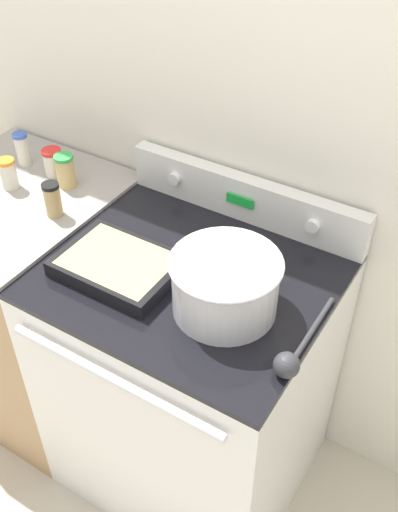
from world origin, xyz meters
name	(u,v)px	position (x,y,z in m)	size (l,w,h in m)	color
kitchen_wall	(259,118)	(0.00, 0.72, 1.25)	(8.00, 0.05, 2.50)	silver
stove_range	(191,380)	(0.00, 0.34, 0.47)	(0.79, 0.71, 0.94)	silver
control_panel	(245,198)	(0.00, 0.65, 1.01)	(0.79, 0.07, 0.14)	silver
side_counter	(32,300)	(-0.71, 0.34, 0.48)	(0.62, 0.68, 0.95)	tan
mixing_bowl	(225,283)	(0.15, 0.27, 1.03)	(0.29, 0.29, 0.16)	silver
casserole_dish	(118,265)	(-0.17, 0.24, 0.97)	(0.33, 0.24, 0.05)	black
ladle	(291,359)	(0.38, 0.18, 0.97)	(0.06, 0.32, 0.06)	#333338
spice_jar_black_cap	(53,199)	(-0.49, 0.34, 1.01)	(0.05, 0.05, 0.11)	tan
spice_jar_green_cap	(66,171)	(-0.57, 0.49, 1.01)	(0.06, 0.06, 0.11)	tan
spice_jar_red_cap	(53,162)	(-0.65, 0.52, 1.00)	(0.07, 0.07, 0.09)	beige
spice_jar_orange_cap	(8,174)	(-0.72, 0.38, 1.00)	(0.06, 0.06, 0.10)	beige
spice_jar_blue_cap	(22,149)	(-0.79, 0.51, 1.01)	(0.05, 0.05, 0.12)	beige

